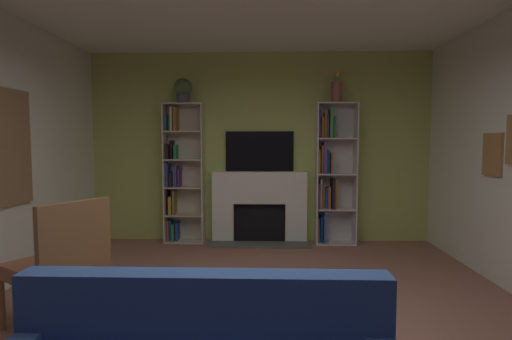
{
  "coord_description": "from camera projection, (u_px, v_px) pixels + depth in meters",
  "views": [
    {
      "loc": [
        0.12,
        -2.8,
        1.51
      ],
      "look_at": [
        0.0,
        1.24,
        1.22
      ],
      "focal_mm": 27.37,
      "sensor_mm": 36.0,
      "label": 1
    }
  ],
  "objects": [
    {
      "name": "fireplace",
      "position": [
        259.0,
        206.0,
        5.87
      ],
      "size": [
        1.51,
        0.48,
        1.06
      ],
      "color": "white",
      "rests_on": "ground_plane"
    },
    {
      "name": "armchair",
      "position": [
        61.0,
        262.0,
        3.13
      ],
      "size": [
        0.86,
        0.84,
        1.06
      ],
      "color": "brown",
      "rests_on": "ground_plane"
    },
    {
      "name": "vase_with_flowers",
      "position": [
        337.0,
        91.0,
        5.66
      ],
      "size": [
        0.16,
        0.16,
        0.48
      ],
      "color": "#914749",
      "rests_on": "bookshelf_right"
    },
    {
      "name": "wall_back_accent",
      "position": [
        260.0,
        148.0,
        5.94
      ],
      "size": [
        5.22,
        0.06,
        2.85
      ],
      "primitive_type": "cube",
      "color": "#AEBF5E",
      "rests_on": "ground_plane"
    },
    {
      "name": "tv",
      "position": [
        260.0,
        151.0,
        5.88
      ],
      "size": [
        1.02,
        0.06,
        0.6
      ],
      "primitive_type": "cube",
      "color": "black",
      "rests_on": "fireplace"
    },
    {
      "name": "bookshelf_left",
      "position": [
        180.0,
        174.0,
        5.87
      ],
      "size": [
        0.59,
        0.28,
        2.08
      ],
      "color": "beige",
      "rests_on": "ground_plane"
    },
    {
      "name": "potted_plant",
      "position": [
        183.0,
        90.0,
        5.73
      ],
      "size": [
        0.26,
        0.26,
        0.37
      ],
      "color": "#494858",
      "rests_on": "bookshelf_left"
    },
    {
      "name": "bookshelf_right",
      "position": [
        331.0,
        173.0,
        5.78
      ],
      "size": [
        0.59,
        0.31,
        2.08
      ],
      "color": "silver",
      "rests_on": "ground_plane"
    }
  ]
}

